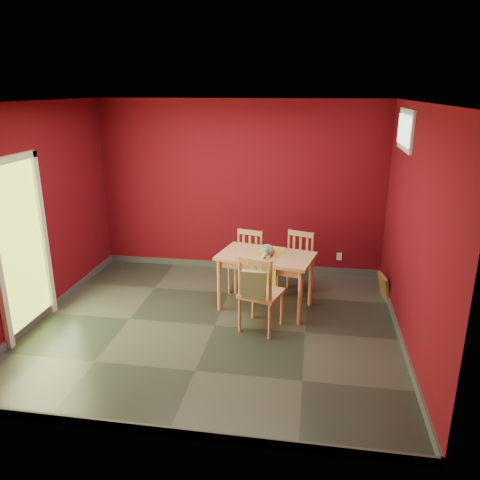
# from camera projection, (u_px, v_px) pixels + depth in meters

# --- Properties ---
(ground) EXTENTS (4.50, 4.50, 0.00)m
(ground) POSITION_uv_depth(u_px,v_px,m) (215.00, 326.00, 5.87)
(ground) COLOR #2D342D
(ground) RESTS_ON ground
(room_shell) EXTENTS (4.50, 4.50, 4.50)m
(room_shell) POSITION_uv_depth(u_px,v_px,m) (215.00, 322.00, 5.86)
(room_shell) COLOR #5E0913
(room_shell) RESTS_ON ground
(doorway) EXTENTS (0.06, 1.01, 2.13)m
(doorway) POSITION_uv_depth(u_px,v_px,m) (20.00, 242.00, 5.48)
(doorway) COLOR #B7D838
(doorway) RESTS_ON ground
(window) EXTENTS (0.05, 0.90, 0.50)m
(window) POSITION_uv_depth(u_px,v_px,m) (405.00, 130.00, 5.75)
(window) COLOR white
(window) RESTS_ON room_shell
(outlet_plate) EXTENTS (0.08, 0.02, 0.12)m
(outlet_plate) POSITION_uv_depth(u_px,v_px,m) (339.00, 256.00, 7.41)
(outlet_plate) COLOR silver
(outlet_plate) RESTS_ON room_shell
(dining_table) EXTENTS (1.34, 0.95, 0.76)m
(dining_table) POSITION_uv_depth(u_px,v_px,m) (266.00, 261.00, 6.16)
(dining_table) COLOR tan
(dining_table) RESTS_ON ground
(table_runner) EXTENTS (0.48, 0.77, 0.36)m
(table_runner) POSITION_uv_depth(u_px,v_px,m) (265.00, 262.00, 6.03)
(table_runner) COLOR gold
(table_runner) RESTS_ON dining_table
(chair_far_left) EXTENTS (0.50, 0.50, 0.89)m
(chair_far_left) POSITION_uv_depth(u_px,v_px,m) (246.00, 261.00, 6.78)
(chair_far_left) COLOR tan
(chair_far_left) RESTS_ON ground
(chair_far_right) EXTENTS (0.54, 0.54, 0.90)m
(chair_far_right) POSITION_uv_depth(u_px,v_px,m) (296.00, 263.00, 6.67)
(chair_far_right) COLOR tan
(chair_far_right) RESTS_ON ground
(chair_near) EXTENTS (0.57, 0.57, 0.98)m
(chair_near) POSITION_uv_depth(u_px,v_px,m) (260.00, 292.00, 5.63)
(chair_near) COLOR tan
(chair_near) RESTS_ON ground
(tote_bag) EXTENTS (0.28, 0.17, 0.40)m
(tote_bag) POSITION_uv_depth(u_px,v_px,m) (254.00, 284.00, 5.36)
(tote_bag) COLOR #84A368
(tote_bag) RESTS_ON chair_near
(cat) EXTENTS (0.25, 0.40, 0.19)m
(cat) POSITION_uv_depth(u_px,v_px,m) (267.00, 248.00, 6.08)
(cat) COLOR slate
(cat) RESTS_ON table_runner
(picture_frame) EXTENTS (0.18, 0.37, 0.36)m
(picture_frame) POSITION_uv_depth(u_px,v_px,m) (384.00, 287.00, 6.55)
(picture_frame) COLOR brown
(picture_frame) RESTS_ON ground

